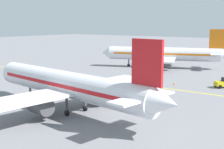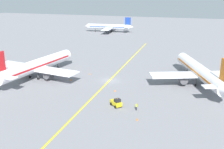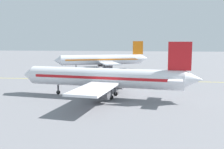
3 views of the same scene
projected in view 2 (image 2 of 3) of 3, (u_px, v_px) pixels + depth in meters
The scene contains 11 objects.
ground_plane at pixel (109, 81), 76.91m from camera, with size 400.00×400.00×0.00m, color slate.
apron_yellow_centreline at pixel (109, 81), 76.90m from camera, with size 0.40×120.00×0.01m, color yellow.
airplane_at_gate at pixel (37, 66), 78.69m from camera, with size 28.46×35.50×10.60m.
airplane_adjacent_stand at pixel (200, 72), 72.77m from camera, with size 27.98×34.17×10.60m.
airplane_distant_taxiing at pixel (109, 27), 166.51m from camera, with size 31.99×25.47×9.54m.
baggage_tug_white at pixel (116, 103), 59.53m from camera, with size 3.22×3.14×2.11m.
ground_crew_worker at pixel (136, 107), 57.51m from camera, with size 0.30×0.56×1.68m.
traffic_cone_near_nose at pixel (71, 80), 76.89m from camera, with size 0.32×0.32×0.55m, color orange.
traffic_cone_mid_apron at pixel (115, 90), 68.51m from camera, with size 0.32×0.32×0.55m, color orange.
traffic_cone_by_wingtip at pixel (137, 119), 53.20m from camera, with size 0.32×0.32×0.55m, color orange.
traffic_cone_far_edge at pixel (90, 74), 82.36m from camera, with size 0.32×0.32×0.55m, color orange.
Camera 2 is at (22.85, -69.03, 25.12)m, focal length 42.00 mm.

